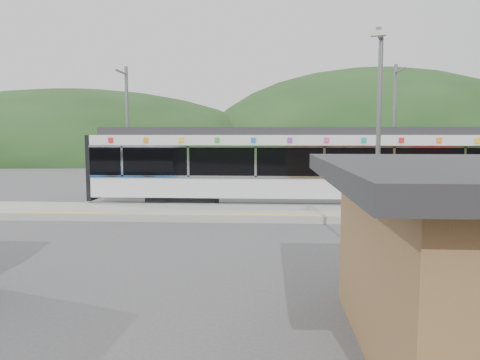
{
  "coord_description": "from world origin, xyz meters",
  "views": [
    {
      "loc": [
        0.49,
        -16.1,
        3.41
      ],
      "look_at": [
        -0.52,
        1.0,
        1.75
      ],
      "focal_mm": 35.0,
      "sensor_mm": 36.0,
      "label": 1
    }
  ],
  "objects": [
    {
      "name": "ground",
      "position": [
        0.0,
        0.0,
        0.0
      ],
      "size": [
        120.0,
        120.0,
        0.0
      ],
      "primitive_type": "plane",
      "color": "#4C4C4F",
      "rests_on": "ground"
    },
    {
      "name": "hills",
      "position": [
        6.19,
        5.29,
        0.0
      ],
      "size": [
        146.0,
        149.0,
        26.0
      ],
      "color": "#1E3D19",
      "rests_on": "ground"
    },
    {
      "name": "platform",
      "position": [
        0.0,
        3.3,
        0.15
      ],
      "size": [
        26.0,
        3.2,
        0.3
      ],
      "primitive_type": "cube",
      "color": "#9E9E99",
      "rests_on": "ground"
    },
    {
      "name": "yellow_line",
      "position": [
        0.0,
        2.0,
        0.3
      ],
      "size": [
        26.0,
        0.1,
        0.01
      ],
      "primitive_type": "cube",
      "color": "yellow",
      "rests_on": "platform"
    },
    {
      "name": "train",
      "position": [
        2.48,
        6.0,
        2.06
      ],
      "size": [
        20.44,
        3.01,
        3.74
      ],
      "color": "black",
      "rests_on": "ground"
    },
    {
      "name": "catenary_mast_west",
      "position": [
        -7.0,
        8.56,
        3.65
      ],
      "size": [
        0.18,
        1.8,
        7.0
      ],
      "color": "slate",
      "rests_on": "ground"
    },
    {
      "name": "catenary_mast_east",
      "position": [
        7.0,
        8.56,
        3.65
      ],
      "size": [
        0.18,
        1.8,
        7.0
      ],
      "color": "slate",
      "rests_on": "ground"
    },
    {
      "name": "lamp_post",
      "position": [
        3.34,
        -3.96,
        3.56
      ],
      "size": [
        0.41,
        1.09,
        5.96
      ],
      "rotation": [
        0.0,
        0.0,
        -0.3
      ],
      "color": "slate",
      "rests_on": "ground"
    }
  ]
}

